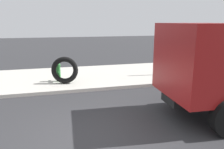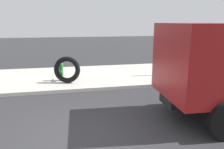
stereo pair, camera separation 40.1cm
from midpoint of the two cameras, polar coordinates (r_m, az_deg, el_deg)
The scene contains 4 objects.
ground_plane at distance 6.13m, azimuth -7.82°, elevation -16.26°, with size 80.00×80.00×0.00m, color #2D2D30.
sidewalk_curb at distance 12.17m, azimuth -11.53°, elevation -0.75°, with size 36.00×5.00×0.15m, color #BCB7AD.
fire_hydrant at distance 11.15m, azimuth -14.80°, elevation 0.75°, with size 0.24×0.53×0.92m.
loose_tire at distance 10.67m, azimuth -13.28°, elevation 1.11°, with size 1.27×1.27×0.23m, color black.
Camera 1 is at (-0.74, -5.25, 3.04)m, focal length 35.07 mm.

